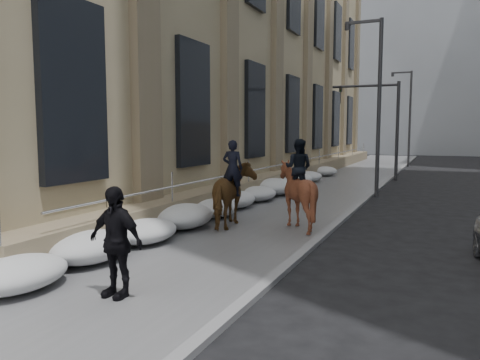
# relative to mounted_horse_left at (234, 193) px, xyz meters

# --- Properties ---
(ground) EXTENTS (140.00, 140.00, 0.00)m
(ground) POSITION_rel_mounted_horse_left_xyz_m (0.13, -4.84, -1.16)
(ground) COLOR black
(ground) RESTS_ON ground
(sidewalk) EXTENTS (5.00, 80.00, 0.12)m
(sidewalk) POSITION_rel_mounted_horse_left_xyz_m (0.13, 5.16, -1.10)
(sidewalk) COLOR #5A5A5D
(sidewalk) RESTS_ON ground
(curb) EXTENTS (0.24, 80.00, 0.12)m
(curb) POSITION_rel_mounted_horse_left_xyz_m (2.75, 5.16, -1.10)
(curb) COLOR slate
(curb) RESTS_ON ground
(limestone_building) EXTENTS (6.10, 44.00, 18.00)m
(limestone_building) POSITION_rel_mounted_horse_left_xyz_m (-5.12, 15.13, 7.74)
(limestone_building) COLOR #968762
(limestone_building) RESTS_ON ground
(bg_building_mid) EXTENTS (30.00, 12.00, 28.00)m
(bg_building_mid) POSITION_rel_mounted_horse_left_xyz_m (4.13, 55.16, 12.84)
(bg_building_mid) COLOR slate
(bg_building_mid) RESTS_ON ground
(bg_building_far) EXTENTS (24.00, 12.00, 20.00)m
(bg_building_far) POSITION_rel_mounted_horse_left_xyz_m (-5.87, 67.16, 8.84)
(bg_building_far) COLOR gray
(bg_building_far) RESTS_ON ground
(streetlight_mid) EXTENTS (1.71, 0.24, 8.00)m
(streetlight_mid) POSITION_rel_mounted_horse_left_xyz_m (2.87, 9.16, 3.42)
(streetlight_mid) COLOR #2D2D30
(streetlight_mid) RESTS_ON ground
(streetlight_far) EXTENTS (1.71, 0.24, 8.00)m
(streetlight_far) POSITION_rel_mounted_horse_left_xyz_m (2.87, 29.16, 3.42)
(streetlight_far) COLOR #2D2D30
(streetlight_far) RESTS_ON ground
(traffic_signal) EXTENTS (4.10, 0.22, 6.00)m
(traffic_signal) POSITION_rel_mounted_horse_left_xyz_m (2.21, 17.16, 2.84)
(traffic_signal) COLOR #2D2D30
(traffic_signal) RESTS_ON ground
(snow_bank) EXTENTS (1.70, 18.10, 0.76)m
(snow_bank) POSITION_rel_mounted_horse_left_xyz_m (-1.29, 3.27, -0.69)
(snow_bank) COLOR silver
(snow_bank) RESTS_ON sidewalk
(mounted_horse_left) EXTENTS (1.44, 2.45, 2.64)m
(mounted_horse_left) POSITION_rel_mounted_horse_left_xyz_m (0.00, 0.00, 0.00)
(mounted_horse_left) COLOR #4F3317
(mounted_horse_left) RESTS_ON sidewalk
(mounted_horse_right) EXTENTS (1.64, 1.84, 2.67)m
(mounted_horse_right) POSITION_rel_mounted_horse_left_xyz_m (1.82, 0.56, 0.08)
(mounted_horse_right) COLOR #502616
(mounted_horse_right) RESTS_ON sidewalk
(pedestrian) EXTENTS (1.19, 0.58, 1.96)m
(pedestrian) POSITION_rel_mounted_horse_left_xyz_m (0.61, -6.37, -0.06)
(pedestrian) COLOR black
(pedestrian) RESTS_ON sidewalk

